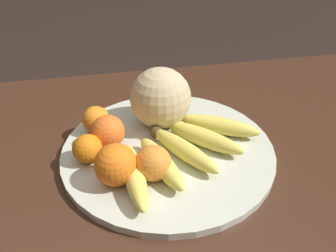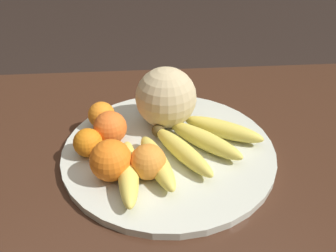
{
  "view_description": "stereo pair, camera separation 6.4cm",
  "coord_description": "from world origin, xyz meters",
  "px_view_note": "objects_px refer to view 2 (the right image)",
  "views": [
    {
      "loc": [
        -0.06,
        -0.46,
        1.13
      ],
      "look_at": [
        0.04,
        0.06,
        0.77
      ],
      "focal_mm": 35.0,
      "sensor_mm": 36.0,
      "label": 1
    },
    {
      "loc": [
        0.0,
        -0.47,
        1.13
      ],
      "look_at": [
        0.04,
        0.06,
        0.77
      ],
      "focal_mm": 35.0,
      "sensor_mm": 36.0,
      "label": 2
    }
  ],
  "objects_px": {
    "melon": "(165,98)",
    "orange_front_right": "(110,160)",
    "orange_back_right": "(87,143)",
    "fruit_bowl": "(168,149)",
    "orange_front_left": "(101,115)",
    "kitchen_table": "(149,203)",
    "banana_bunch": "(180,149)",
    "orange_back_left": "(146,162)",
    "orange_mid_center": "(110,128)"
  },
  "relations": [
    {
      "from": "kitchen_table",
      "to": "orange_front_right",
      "type": "height_order",
      "value": "orange_front_right"
    },
    {
      "from": "melon",
      "to": "orange_front_left",
      "type": "bearing_deg",
      "value": -179.54
    },
    {
      "from": "kitchen_table",
      "to": "banana_bunch",
      "type": "distance_m",
      "value": 0.14
    },
    {
      "from": "fruit_bowl",
      "to": "melon",
      "type": "xyz_separation_m",
      "value": [
        0.0,
        0.08,
        0.07
      ]
    },
    {
      "from": "kitchen_table",
      "to": "orange_mid_center",
      "type": "xyz_separation_m",
      "value": [
        -0.07,
        0.09,
        0.14
      ]
    },
    {
      "from": "fruit_bowl",
      "to": "melon",
      "type": "relative_size",
      "value": 3.26
    },
    {
      "from": "orange_mid_center",
      "to": "orange_back_left",
      "type": "relative_size",
      "value": 1.05
    },
    {
      "from": "kitchen_table",
      "to": "orange_back_right",
      "type": "distance_m",
      "value": 0.18
    },
    {
      "from": "banana_bunch",
      "to": "orange_back_left",
      "type": "height_order",
      "value": "orange_back_left"
    },
    {
      "from": "melon",
      "to": "orange_mid_center",
      "type": "height_order",
      "value": "melon"
    },
    {
      "from": "banana_bunch",
      "to": "orange_mid_center",
      "type": "relative_size",
      "value": 4.43
    },
    {
      "from": "orange_front_left",
      "to": "orange_back_right",
      "type": "bearing_deg",
      "value": -100.6
    },
    {
      "from": "orange_front_right",
      "to": "kitchen_table",
      "type": "bearing_deg",
      "value": 18.06
    },
    {
      "from": "kitchen_table",
      "to": "banana_bunch",
      "type": "xyz_separation_m",
      "value": [
        0.06,
        0.02,
        0.12
      ]
    },
    {
      "from": "orange_back_left",
      "to": "orange_front_right",
      "type": "bearing_deg",
      "value": 177.13
    },
    {
      "from": "melon",
      "to": "orange_front_right",
      "type": "bearing_deg",
      "value": -123.63
    },
    {
      "from": "fruit_bowl",
      "to": "orange_back_left",
      "type": "xyz_separation_m",
      "value": [
        -0.05,
        -0.08,
        0.04
      ]
    },
    {
      "from": "kitchen_table",
      "to": "orange_mid_center",
      "type": "relative_size",
      "value": 22.95
    },
    {
      "from": "banana_bunch",
      "to": "orange_front_right",
      "type": "bearing_deg",
      "value": -102.34
    },
    {
      "from": "orange_mid_center",
      "to": "orange_back_right",
      "type": "relative_size",
      "value": 1.2
    },
    {
      "from": "orange_back_left",
      "to": "kitchen_table",
      "type": "bearing_deg",
      "value": 82.6
    },
    {
      "from": "melon",
      "to": "fruit_bowl",
      "type": "bearing_deg",
      "value": -90.75
    },
    {
      "from": "orange_back_left",
      "to": "orange_back_right",
      "type": "height_order",
      "value": "orange_back_left"
    },
    {
      "from": "fruit_bowl",
      "to": "banana_bunch",
      "type": "height_order",
      "value": "banana_bunch"
    },
    {
      "from": "orange_back_left",
      "to": "orange_mid_center",
      "type": "bearing_deg",
      "value": 122.59
    },
    {
      "from": "melon",
      "to": "kitchen_table",
      "type": "bearing_deg",
      "value": -107.16
    },
    {
      "from": "melon",
      "to": "orange_back_right",
      "type": "bearing_deg",
      "value": -148.44
    },
    {
      "from": "fruit_bowl",
      "to": "banana_bunch",
      "type": "xyz_separation_m",
      "value": [
        0.02,
        -0.04,
        0.03
      ]
    },
    {
      "from": "fruit_bowl",
      "to": "orange_front_left",
      "type": "relative_size",
      "value": 7.34
    },
    {
      "from": "melon",
      "to": "banana_bunch",
      "type": "height_order",
      "value": "melon"
    },
    {
      "from": "fruit_bowl",
      "to": "orange_back_left",
      "type": "height_order",
      "value": "orange_back_left"
    },
    {
      "from": "kitchen_table",
      "to": "banana_bunch",
      "type": "relative_size",
      "value": 5.18
    },
    {
      "from": "orange_front_left",
      "to": "orange_back_right",
      "type": "relative_size",
      "value": 1.03
    },
    {
      "from": "orange_front_left",
      "to": "orange_back_right",
      "type": "xyz_separation_m",
      "value": [
        -0.02,
        -0.1,
        -0.0
      ]
    },
    {
      "from": "orange_front_left",
      "to": "orange_front_right",
      "type": "height_order",
      "value": "orange_front_right"
    },
    {
      "from": "kitchen_table",
      "to": "orange_front_left",
      "type": "height_order",
      "value": "orange_front_left"
    },
    {
      "from": "orange_back_right",
      "to": "fruit_bowl",
      "type": "bearing_deg",
      "value": 4.51
    },
    {
      "from": "fruit_bowl",
      "to": "orange_front_right",
      "type": "xyz_separation_m",
      "value": [
        -0.11,
        -0.08,
        0.04
      ]
    },
    {
      "from": "melon",
      "to": "orange_back_right",
      "type": "xyz_separation_m",
      "value": [
        -0.16,
        -0.1,
        -0.04
      ]
    },
    {
      "from": "orange_mid_center",
      "to": "banana_bunch",
      "type": "bearing_deg",
      "value": -24.91
    },
    {
      "from": "kitchen_table",
      "to": "orange_front_right",
      "type": "relative_size",
      "value": 20.73
    },
    {
      "from": "banana_bunch",
      "to": "orange_back_right",
      "type": "xyz_separation_m",
      "value": [
        -0.18,
        0.02,
        0.01
      ]
    },
    {
      "from": "orange_mid_center",
      "to": "fruit_bowl",
      "type": "bearing_deg",
      "value": -13.29
    },
    {
      "from": "fruit_bowl",
      "to": "orange_front_right",
      "type": "height_order",
      "value": "orange_front_right"
    },
    {
      "from": "orange_front_right",
      "to": "orange_mid_center",
      "type": "relative_size",
      "value": 1.11
    },
    {
      "from": "melon",
      "to": "orange_front_right",
      "type": "xyz_separation_m",
      "value": [
        -0.11,
        -0.16,
        -0.03
      ]
    },
    {
      "from": "banana_bunch",
      "to": "orange_front_left",
      "type": "xyz_separation_m",
      "value": [
        -0.16,
        0.12,
        0.01
      ]
    },
    {
      "from": "melon",
      "to": "orange_front_left",
      "type": "relative_size",
      "value": 2.25
    },
    {
      "from": "orange_front_right",
      "to": "orange_back_right",
      "type": "distance_m",
      "value": 0.08
    },
    {
      "from": "melon",
      "to": "banana_bunch",
      "type": "distance_m",
      "value": 0.13
    }
  ]
}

